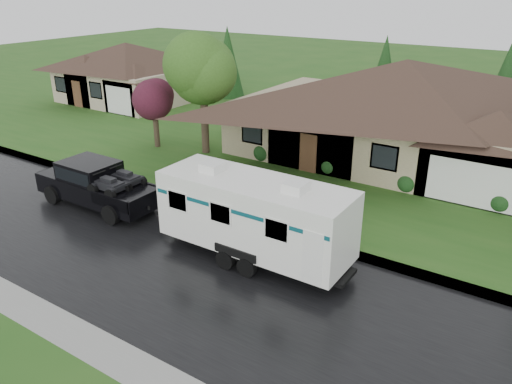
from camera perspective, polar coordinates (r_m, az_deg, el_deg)
ground at (r=19.67m, az=-3.24°, el=-6.60°), size 140.00×140.00×0.00m
road at (r=18.33m, az=-6.98°, el=-9.15°), size 140.00×8.00×0.01m
curb at (r=21.26m, az=0.34°, el=-3.91°), size 140.00×0.50×0.15m
lawn at (r=31.94m, az=12.91°, el=4.94°), size 140.00×26.00×0.15m
house_main at (r=29.28m, az=16.92°, el=10.04°), size 19.44×10.80×6.90m
house_far at (r=44.08m, az=-14.39°, el=13.63°), size 10.80×8.64×5.80m
tree_left_green at (r=29.15m, az=-6.11°, el=13.49°), size 4.15×4.15×6.86m
tree_red at (r=31.03m, az=-11.60°, el=10.47°), size 2.64×2.64×4.37m
shrub_row at (r=26.04m, az=12.56°, el=2.13°), size 13.60×1.00×1.00m
pickup_truck at (r=24.14m, az=-17.90°, el=1.04°), size 6.25×2.38×2.08m
travel_trailer at (r=18.27m, az=-0.14°, el=-2.52°), size 7.71×2.71×3.46m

